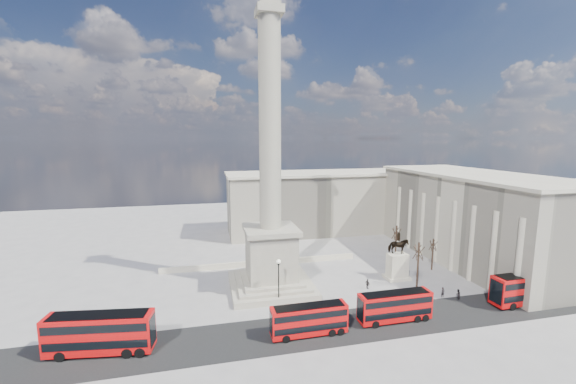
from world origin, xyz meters
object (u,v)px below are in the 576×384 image
at_px(red_bus_b, 309,320).
at_px(equestrian_statue, 397,262).
at_px(victorian_lamp, 279,278).
at_px(pedestrian_crossing, 367,284).
at_px(pedestrian_standing, 458,295).
at_px(red_bus_a, 101,333).
at_px(nelsons_column, 271,215).
at_px(red_bus_d, 528,288).
at_px(red_bus_c, 395,306).
at_px(pedestrian_walking, 443,292).

distance_m(red_bus_b, equestrian_statue, 25.79).
distance_m(victorian_lamp, pedestrian_crossing, 16.55).
bearing_deg(pedestrian_standing, victorian_lamp, -42.24).
bearing_deg(victorian_lamp, red_bus_a, -161.24).
distance_m(nelsons_column, pedestrian_crossing, 20.62).
xyz_separation_m(nelsons_column, red_bus_d, (38.21, -15.06, -10.36)).
height_order(victorian_lamp, equestrian_statue, equestrian_statue).
bearing_deg(red_bus_d, red_bus_a, 177.68).
height_order(red_bus_c, red_bus_d, red_bus_d).
xyz_separation_m(red_bus_c, red_bus_d, (23.07, 0.21, 0.30)).
relative_size(victorian_lamp, pedestrian_walking, 4.36).
bearing_deg(red_bus_a, nelsons_column, 39.17).
bearing_deg(nelsons_column, red_bus_b, -81.98).
bearing_deg(pedestrian_standing, red_bus_d, 128.07).
relative_size(red_bus_c, pedestrian_crossing, 6.09).
distance_m(nelsons_column, red_bus_b, 19.39).
bearing_deg(red_bus_b, red_bus_a, 175.51).
relative_size(red_bus_a, red_bus_d, 1.05).
height_order(nelsons_column, victorian_lamp, nelsons_column).
relative_size(red_bus_b, red_bus_c, 0.96).
height_order(red_bus_b, equestrian_statue, equestrian_statue).
xyz_separation_m(equestrian_statue, pedestrian_crossing, (-7.30, -2.92, -2.27)).
bearing_deg(red_bus_b, red_bus_d, 0.94).
xyz_separation_m(pedestrian_walking, pedestrian_crossing, (-10.64, 5.77, 0.04)).
xyz_separation_m(nelsons_column, equestrian_statue, (23.48, -1.38, -9.78)).
height_order(equestrian_statue, pedestrian_standing, equestrian_statue).
relative_size(red_bus_b, pedestrian_crossing, 5.86).
height_order(nelsons_column, pedestrian_crossing, nelsons_column).
distance_m(pedestrian_walking, pedestrian_standing, 2.24).
relative_size(nelsons_column, victorian_lamp, 6.91).
bearing_deg(red_bus_b, victorian_lamp, 101.96).
height_order(nelsons_column, red_bus_b, nelsons_column).
distance_m(red_bus_c, pedestrian_standing, 13.98).
bearing_deg(red_bus_d, pedestrian_crossing, 152.42).
relative_size(red_bus_a, pedestrian_walking, 7.64).
bearing_deg(red_bus_a, pedestrian_standing, 10.91).
bearing_deg(red_bus_a, equestrian_statue, 23.22).
relative_size(nelsons_column, pedestrian_crossing, 28.59).
distance_m(red_bus_a, red_bus_c, 38.58).
bearing_deg(pedestrian_standing, nelsons_column, -53.69).
bearing_deg(pedestrian_walking, red_bus_a, 174.32).
bearing_deg(victorian_lamp, red_bus_b, -77.50).
height_order(red_bus_c, pedestrian_standing, red_bus_c).
xyz_separation_m(equestrian_statue, pedestrian_standing, (5.05, -10.12, -2.25)).
distance_m(victorian_lamp, pedestrian_walking, 27.22).
bearing_deg(red_bus_c, victorian_lamp, 148.64).
xyz_separation_m(equestrian_statue, pedestrian_walking, (3.34, -8.69, -2.31)).
bearing_deg(pedestrian_walking, nelsons_column, 149.04).
relative_size(red_bus_b, pedestrian_standing, 5.76).
height_order(red_bus_d, pedestrian_walking, red_bus_d).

